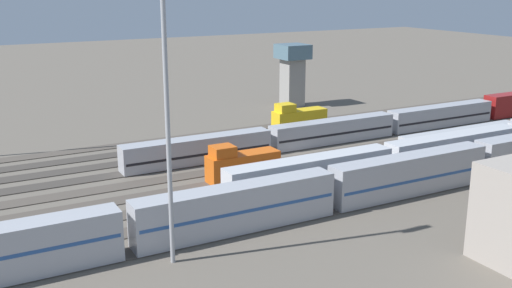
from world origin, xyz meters
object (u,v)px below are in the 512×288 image
at_px(train_on_track_3, 380,124).
at_px(light_mast_1, 166,83).
at_px(control_tower, 293,70).
at_px(train_on_track_7, 453,152).
at_px(train_on_track_8, 410,174).
at_px(train_on_track_1, 298,119).
at_px(train_on_track_5, 241,165).

distance_m(train_on_track_3, light_mast_1, 58.78).
xyz_separation_m(light_mast_1, control_tower, (-49.37, -57.87, -9.52)).
relative_size(train_on_track_7, train_on_track_8, 0.60).
height_order(train_on_track_3, train_on_track_1, train_on_track_1).
xyz_separation_m(train_on_track_7, train_on_track_5, (28.66, -10.00, -0.43)).
bearing_deg(train_on_track_7, train_on_track_1, -77.02).
distance_m(train_on_track_8, train_on_track_5, 21.91).
xyz_separation_m(train_on_track_8, train_on_track_1, (-5.78, -35.00, -0.46)).
xyz_separation_m(train_on_track_3, train_on_track_1, (10.34, -10.00, 0.09)).
relative_size(train_on_track_5, train_on_track_3, 0.11).
xyz_separation_m(train_on_track_5, train_on_track_1, (-21.74, -20.00, 0.00)).
relative_size(train_on_track_8, light_mast_1, 4.44).
height_order(train_on_track_8, control_tower, control_tower).
distance_m(train_on_track_5, train_on_track_1, 29.54).
height_order(train_on_track_8, train_on_track_5, same).
relative_size(train_on_track_7, train_on_track_1, 7.14).
xyz_separation_m(train_on_track_7, control_tower, (-3.77, -49.21, 5.11)).
distance_m(train_on_track_1, control_tower, 22.67).
height_order(train_on_track_7, train_on_track_1, same).
xyz_separation_m(train_on_track_7, train_on_track_1, (6.91, -30.00, -0.43)).
bearing_deg(train_on_track_3, train_on_track_1, -44.05).
relative_size(train_on_track_8, control_tower, 9.11).
distance_m(train_on_track_3, train_on_track_1, 14.38).
height_order(train_on_track_7, light_mast_1, light_mast_1).
distance_m(train_on_track_5, control_tower, 51.18).
height_order(train_on_track_8, light_mast_1, light_mast_1).
bearing_deg(train_on_track_8, train_on_track_5, -43.22).
relative_size(train_on_track_5, control_tower, 0.76).
xyz_separation_m(train_on_track_5, train_on_track_3, (-32.08, -10.00, -0.09)).
relative_size(train_on_track_8, train_on_track_3, 1.32).
bearing_deg(train_on_track_1, light_mast_1, 44.98).
distance_m(train_on_track_7, train_on_track_5, 30.35).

